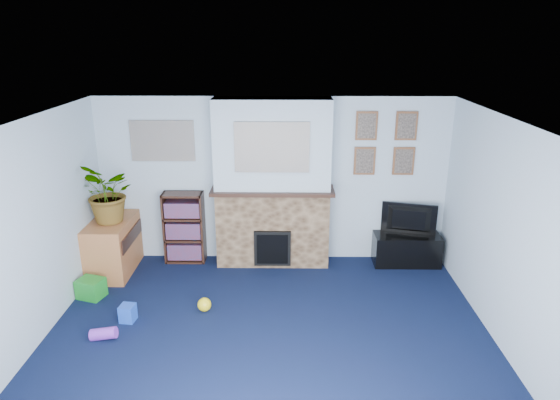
{
  "coord_description": "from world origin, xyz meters",
  "views": [
    {
      "loc": [
        0.19,
        -4.64,
        3.24
      ],
      "look_at": [
        0.12,
        0.97,
        1.34
      ],
      "focal_mm": 32.0,
      "sensor_mm": 36.0,
      "label": 1
    }
  ],
  "objects_px": {
    "tv_stand": "(406,249)",
    "bookshelf": "(185,229)",
    "sideboard": "(113,248)",
    "television": "(409,220)"
  },
  "relations": [
    {
      "from": "bookshelf",
      "to": "sideboard",
      "type": "bearing_deg",
      "value": -159.37
    },
    {
      "from": "tv_stand",
      "to": "bookshelf",
      "type": "distance_m",
      "value": 3.26
    },
    {
      "from": "television",
      "to": "sideboard",
      "type": "xyz_separation_m",
      "value": [
        -4.19,
        -0.3,
        -0.32
      ]
    },
    {
      "from": "tv_stand",
      "to": "sideboard",
      "type": "bearing_deg",
      "value": -176.18
    },
    {
      "from": "television",
      "to": "bookshelf",
      "type": "xyz_separation_m",
      "value": [
        -3.24,
        0.06,
        -0.17
      ]
    },
    {
      "from": "tv_stand",
      "to": "bookshelf",
      "type": "relative_size",
      "value": 0.91
    },
    {
      "from": "tv_stand",
      "to": "television",
      "type": "height_order",
      "value": "television"
    },
    {
      "from": "bookshelf",
      "to": "sideboard",
      "type": "height_order",
      "value": "bookshelf"
    },
    {
      "from": "tv_stand",
      "to": "sideboard",
      "type": "relative_size",
      "value": 0.97
    },
    {
      "from": "tv_stand",
      "to": "bookshelf",
      "type": "height_order",
      "value": "bookshelf"
    }
  ]
}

